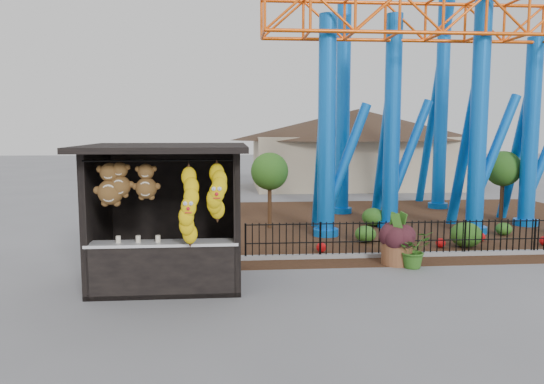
{
  "coord_description": "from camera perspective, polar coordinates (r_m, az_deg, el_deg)",
  "views": [
    {
      "loc": [
        -1.66,
        -10.72,
        3.48
      ],
      "look_at": [
        -0.63,
        1.5,
        2.0
      ],
      "focal_mm": 35.0,
      "sensor_mm": 36.0,
      "label": 1
    }
  ],
  "objects": [
    {
      "name": "mulch_bed",
      "position": [
        19.86,
        11.82,
        -3.34
      ],
      "size": [
        18.0,
        12.0,
        0.02
      ],
      "primitive_type": "cube",
      "color": "#331E11",
      "rests_on": "ground"
    },
    {
      "name": "roller_coaster",
      "position": [
        20.34,
        15.21,
        15.01
      ],
      "size": [
        11.0,
        6.37,
        10.82
      ],
      "color": "blue",
      "rests_on": "ground"
    },
    {
      "name": "landscaping",
      "position": [
        17.56,
        17.05,
        -3.8
      ],
      "size": [
        8.64,
        4.43,
        0.73
      ],
      "color": "#2A591A",
      "rests_on": "mulch_bed"
    },
    {
      "name": "picket_fence",
      "position": [
        15.5,
        20.38,
        -4.65
      ],
      "size": [
        12.2,
        0.06,
        1.0
      ],
      "primitive_type": null,
      "color": "black",
      "rests_on": "ground"
    },
    {
      "name": "planter_foliage",
      "position": [
        13.94,
        13.34,
        -3.82
      ],
      "size": [
        0.7,
        0.7,
        0.64
      ],
      "primitive_type": "ellipsoid",
      "color": "#33141A",
      "rests_on": "terracotta_planter"
    },
    {
      "name": "curb",
      "position": [
        15.23,
        17.23,
        -6.41
      ],
      "size": [
        18.0,
        0.18,
        0.12
      ],
      "primitive_type": "cube",
      "color": "gray",
      "rests_on": "ground"
    },
    {
      "name": "prize_booth",
      "position": [
        11.85,
        -11.32,
        -2.68
      ],
      "size": [
        3.5,
        3.4,
        3.12
      ],
      "color": "black",
      "rests_on": "ground"
    },
    {
      "name": "ground",
      "position": [
        11.39,
        3.84,
        -10.92
      ],
      "size": [
        120.0,
        120.0,
        0.0
      ],
      "primitive_type": "plane",
      "color": "slate",
      "rests_on": "ground"
    },
    {
      "name": "potted_plant",
      "position": [
        13.79,
        14.96,
        -5.97
      ],
      "size": [
        1.06,
        0.99,
        0.94
      ],
      "primitive_type": "imported",
      "rotation": [
        0.0,
        0.0,
        0.38
      ],
      "color": "#255F1C",
      "rests_on": "ground"
    },
    {
      "name": "pavilion",
      "position": [
        31.66,
        9.22,
        6.03
      ],
      "size": [
        15.0,
        15.0,
        4.8
      ],
      "color": "#BFAD8C",
      "rests_on": "ground"
    },
    {
      "name": "terracotta_planter",
      "position": [
        14.07,
        13.27,
        -6.34
      ],
      "size": [
        0.97,
        0.97,
        0.62
      ],
      "primitive_type": "cylinder",
      "rotation": [
        0.0,
        0.0,
        -0.28
      ],
      "color": "brown",
      "rests_on": "ground"
    }
  ]
}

